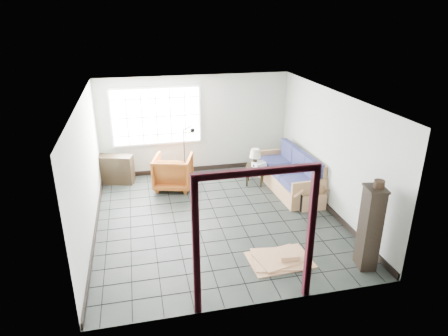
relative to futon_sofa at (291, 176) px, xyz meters
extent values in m
plane|color=black|center=(-2.08, -1.04, -0.36)|extent=(5.50, 5.50, 0.00)
cube|color=#AAADA6|center=(-2.08, 1.71, 0.94)|extent=(5.00, 0.02, 2.60)
cube|color=#AAADA6|center=(-2.08, -3.79, 0.94)|extent=(5.00, 0.02, 2.60)
cube|color=#AAADA6|center=(-4.58, -1.04, 0.94)|extent=(0.02, 5.50, 2.60)
cube|color=#AAADA6|center=(0.42, -1.04, 0.94)|extent=(0.02, 5.50, 2.60)
cube|color=white|center=(-2.08, -1.04, 2.24)|extent=(5.00, 5.50, 0.02)
cube|color=black|center=(-2.08, 1.69, -0.30)|extent=(4.95, 0.03, 0.12)
cube|color=black|center=(-4.56, -1.04, -0.30)|extent=(0.03, 5.45, 0.12)
cube|color=black|center=(0.40, -1.04, -0.30)|extent=(0.03, 5.45, 0.12)
cube|color=silver|center=(-3.08, 1.67, 1.24)|extent=(2.32, 0.06, 1.52)
cube|color=white|center=(-3.08, 1.63, 1.24)|extent=(2.20, 0.02, 1.40)
cube|color=#3A0D16|center=(-2.93, -3.74, 0.69)|extent=(0.10, 0.08, 2.10)
cube|color=#3A0D16|center=(-1.23, -3.74, 0.69)|extent=(0.10, 0.08, 2.10)
cube|color=#3A0D16|center=(-2.08, -3.74, 1.79)|extent=(1.80, 0.08, 0.10)
cube|color=#9A6B45|center=(-0.07, 0.00, -0.17)|extent=(0.94, 2.13, 0.38)
cube|color=#9A6B45|center=(-0.02, -1.08, -0.02)|extent=(0.84, 0.10, 0.67)
cube|color=#9A6B45|center=(-0.12, 1.07, -0.02)|extent=(0.84, 0.10, 0.67)
cube|color=#9A6B45|center=(0.31, 0.01, 0.22)|extent=(0.18, 2.10, 0.73)
cube|color=#1B1D44|center=(-0.06, -0.69, 0.10)|extent=(0.79, 0.71, 0.17)
cube|color=#1B1D44|center=(0.25, -0.68, 0.36)|extent=(0.18, 0.68, 0.54)
cube|color=#1B1D44|center=(-0.09, 0.00, 0.10)|extent=(0.79, 0.71, 0.17)
cube|color=#1B1D44|center=(0.21, 0.01, 0.36)|extent=(0.18, 0.68, 0.54)
cube|color=#1B1D44|center=(-0.12, 0.69, 0.10)|extent=(0.79, 0.71, 0.17)
cube|color=#1B1D44|center=(0.18, 0.70, 0.36)|extent=(0.18, 0.68, 0.54)
imported|color=#8A4F14|center=(-2.81, 0.74, 0.10)|extent=(1.09, 1.05, 0.92)
cube|color=black|center=(-0.78, 0.50, 0.11)|extent=(0.58, 0.58, 0.05)
cube|color=black|center=(-1.01, 0.40, -0.13)|extent=(0.06, 0.06, 0.45)
cube|color=black|center=(-0.68, 0.26, -0.13)|extent=(0.06, 0.06, 0.45)
cube|color=black|center=(-0.87, 0.73, -0.13)|extent=(0.06, 0.06, 0.45)
cube|color=black|center=(-0.54, 0.59, -0.13)|extent=(0.06, 0.06, 0.45)
cylinder|color=black|center=(-0.78, 0.51, 0.21)|extent=(0.12, 0.12, 0.15)
cylinder|color=black|center=(-0.78, 0.51, 0.35)|extent=(0.03, 0.03, 0.11)
cone|color=beige|center=(-0.78, 0.51, 0.47)|extent=(0.31, 0.31, 0.22)
cube|color=silver|center=(-0.70, 0.42, 0.19)|extent=(0.36, 0.32, 0.11)
cylinder|color=black|center=(-0.85, 0.37, 0.19)|extent=(0.04, 0.07, 0.07)
cylinder|color=black|center=(-2.47, 1.13, -0.34)|extent=(0.23, 0.23, 0.03)
cylinder|color=black|center=(-2.47, 1.13, 0.34)|extent=(0.02, 0.02, 1.36)
cylinder|color=black|center=(-2.36, 1.09, 1.06)|extent=(0.23, 0.02, 0.12)
sphere|color=black|center=(-2.26, 1.04, 1.00)|extent=(0.12, 0.12, 0.12)
cube|color=black|center=(-4.23, 1.36, 0.01)|extent=(1.00, 0.61, 0.73)
cube|color=black|center=(-4.23, 1.36, 0.02)|extent=(0.93, 0.54, 0.03)
cube|color=black|center=(0.07, -3.28, 0.38)|extent=(0.33, 0.41, 1.48)
cube|color=black|center=(0.07, -3.28, 1.12)|extent=(0.38, 0.45, 0.04)
cylinder|color=black|center=(0.10, -3.30, 1.20)|extent=(0.19, 0.19, 0.13)
cube|color=#A77650|center=(0.07, -1.00, -0.34)|extent=(0.57, 0.46, 0.02)
cube|color=black|center=(-0.22, -0.99, -0.16)|extent=(0.03, 0.45, 0.38)
cube|color=#A77650|center=(0.35, -1.00, -0.16)|extent=(0.03, 0.45, 0.38)
cube|color=#A77650|center=(0.06, -1.22, -0.16)|extent=(0.56, 0.03, 0.38)
cube|color=#A77650|center=(0.07, -0.77, -0.16)|extent=(0.56, 0.03, 0.38)
cube|color=#A77650|center=(-0.29, -0.99, 0.09)|extent=(0.22, 0.45, 0.16)
cube|color=#A77650|center=(0.43, -1.00, 0.09)|extent=(0.22, 0.45, 0.16)
cube|color=#A77650|center=(-1.31, -2.81, -0.34)|extent=(1.14, 0.84, 0.02)
cube|color=#A77650|center=(-1.31, -2.81, -0.32)|extent=(1.05, 0.84, 0.02)
cube|color=#A77650|center=(-1.31, -2.81, -0.30)|extent=(0.93, 0.75, 0.02)
cube|color=#A77650|center=(-1.18, -2.85, -0.24)|extent=(0.34, 0.29, 0.09)
camera|label=1|loc=(-3.60, -8.40, 3.81)|focal=32.00mm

